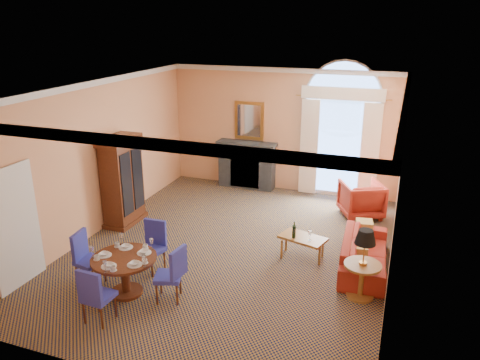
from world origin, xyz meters
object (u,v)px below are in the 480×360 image
(coffee_table, at_px, (302,238))
(side_table, at_px, (364,256))
(armoire, at_px, (122,182))
(armchair, at_px, (361,199))
(sofa, at_px, (364,253))
(dining_table, at_px, (124,266))

(coffee_table, xyz_separation_m, side_table, (1.21, -0.98, 0.34))
(coffee_table, relative_size, side_table, 0.81)
(armoire, bearing_deg, coffee_table, -3.90)
(armoire, relative_size, armchair, 2.19)
(armoire, relative_size, sofa, 0.98)
(dining_table, distance_m, armchair, 5.72)
(armoire, distance_m, armchair, 5.43)
(armoire, relative_size, side_table, 1.67)
(armoire, bearing_deg, side_table, -13.33)
(armoire, xyz_separation_m, armchair, (4.95, 2.17, -0.54))
(dining_table, xyz_separation_m, armchair, (3.32, 4.65, -0.10))
(armoire, height_order, sofa, armoire)
(sofa, distance_m, side_table, 1.11)
(armoire, relative_size, dining_table, 1.84)
(sofa, xyz_separation_m, side_table, (0.05, -1.01, 0.46))
(dining_table, bearing_deg, armoire, 123.19)
(armoire, distance_m, sofa, 5.32)
(dining_table, relative_size, coffee_table, 1.12)
(sofa, bearing_deg, side_table, 179.90)
(armoire, distance_m, dining_table, 3.00)
(side_table, bearing_deg, dining_table, -161.69)
(dining_table, distance_m, side_table, 3.90)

